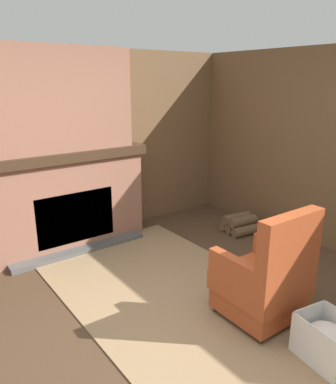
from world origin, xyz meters
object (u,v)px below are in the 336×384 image
at_px(oil_lamp_vase, 27,145).
at_px(decorative_plate_on_mantel, 58,139).
at_px(armchair, 265,281).
at_px(firewood_stack, 239,224).
at_px(laundry_basket, 329,340).
at_px(storage_case, 87,142).

xyz_separation_m(oil_lamp_vase, decorative_plate_on_mantel, (-0.02, 0.36, 0.04)).
relative_size(armchair, oil_lamp_vase, 3.86).
xyz_separation_m(firewood_stack, laundry_basket, (2.08, -1.30, 0.06)).
height_order(armchair, decorative_plate_on_mantel, decorative_plate_on_mantel).
bearing_deg(oil_lamp_vase, storage_case, 89.99).
height_order(armchair, laundry_basket, armchair).
bearing_deg(oil_lamp_vase, armchair, 24.64).
height_order(oil_lamp_vase, decorative_plate_on_mantel, oil_lamp_vase).
bearing_deg(firewood_stack, armchair, -41.19).
bearing_deg(armchair, decorative_plate_on_mantel, 18.29).
distance_m(armchair, laundry_basket, 0.65).
bearing_deg(laundry_basket, storage_case, -172.68).
bearing_deg(laundry_basket, oil_lamp_vase, -160.11).
relative_size(oil_lamp_vase, decorative_plate_on_mantel, 1.00).
bearing_deg(armchair, firewood_stack, -40.09).
relative_size(firewood_stack, oil_lamp_vase, 1.69).
relative_size(firewood_stack, laundry_basket, 0.96).
height_order(firewood_stack, laundry_basket, laundry_basket).
bearing_deg(storage_case, decorative_plate_on_mantel, -93.23).
height_order(storage_case, decorative_plate_on_mantel, decorative_plate_on_mantel).
bearing_deg(armchair, laundry_basket, 179.65).
distance_m(firewood_stack, decorative_plate_on_mantel, 2.59).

